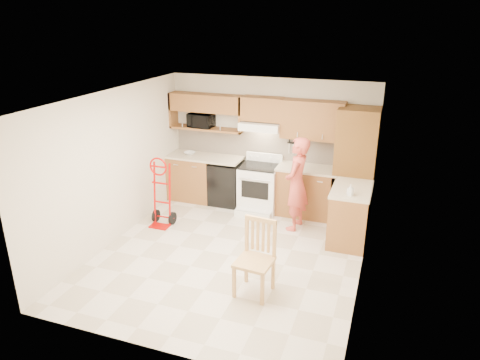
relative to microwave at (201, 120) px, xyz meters
The scene contains 28 objects.
floor 2.99m from the microwave, 56.56° to the right, with size 4.00×4.50×0.02m, color beige.
ceiling 2.65m from the microwave, 56.56° to the right, with size 4.00×4.50×0.02m, color white.
wall_back 1.44m from the microwave, ahead, with size 4.00×0.02×2.50m, color beige.
wall_front 4.57m from the microwave, 72.42° to the right, with size 4.00×0.02×2.50m, color beige.
wall_left 2.21m from the microwave, 106.89° to the right, with size 0.02×4.50×2.50m, color beige.
wall_right 3.99m from the microwave, 31.62° to the right, with size 0.02×4.50×2.50m, color beige.
backsplash 1.45m from the microwave, ahead, with size 3.92×0.03×0.55m, color beige.
lower_cab_left 1.20m from the microwave, 142.07° to the right, with size 0.90×0.60×0.90m, color brown.
dishwasher 1.34m from the microwave, 13.17° to the right, with size 0.60×0.60×0.85m, color black.
lower_cab_right 2.50m from the microwave, ahead, with size 1.14×0.60×0.90m, color brown.
countertop_left 0.73m from the microwave, 46.80° to the right, with size 1.50×0.63×0.04m, color #BDB092.
countertop_right 2.32m from the microwave, ahead, with size 1.14×0.63×0.04m, color #BDB092.
cab_return_right 3.42m from the microwave, 16.90° to the right, with size 0.60×1.00×0.90m, color brown.
countertop_return 3.29m from the microwave, 16.90° to the right, with size 0.63×1.00×0.04m, color #BDB092.
pantry_tall 3.08m from the microwave, ahead, with size 0.70×0.60×2.10m, color brown.
upper_cab_left 0.38m from the microwave, ahead, with size 1.50×0.33×0.34m, color brown.
upper_shelf_mw 0.20m from the microwave, ahead, with size 1.50×0.33×0.04m, color brown.
upper_cab_center 1.30m from the microwave, ahead, with size 0.76×0.33×0.44m, color brown.
upper_cab_right 2.21m from the microwave, ahead, with size 1.14×0.33×0.70m, color brown.
range_hood 1.26m from the microwave, ahead, with size 0.76×0.46×0.14m, color white.
knife_strip 1.97m from the microwave, ahead, with size 0.40×0.05×0.29m, color black, non-canonical shape.
microwave is the anchor object (origin of this frame).
range 1.73m from the microwave, 12.98° to the right, with size 0.72×0.95×1.07m, color white, non-canonical shape.
person 2.40m from the microwave, 19.96° to the right, with size 0.61×0.40×1.66m, color #C94B3E.
hand_truck 1.82m from the microwave, 96.42° to the right, with size 0.45×0.42×1.15m, color #B70703, non-canonical shape.
dining_chair 3.73m from the microwave, 54.89° to the right, with size 0.47×0.51×1.04m, color tan, non-canonical shape.
soap_bottle 3.37m from the microwave, 22.02° to the right, with size 0.08×0.08×0.18m, color white.
bowl 0.70m from the microwave, 147.18° to the right, with size 0.22×0.22×0.05m, color white.
Camera 1 is at (2.21, -5.74, 3.58)m, focal length 33.14 mm.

